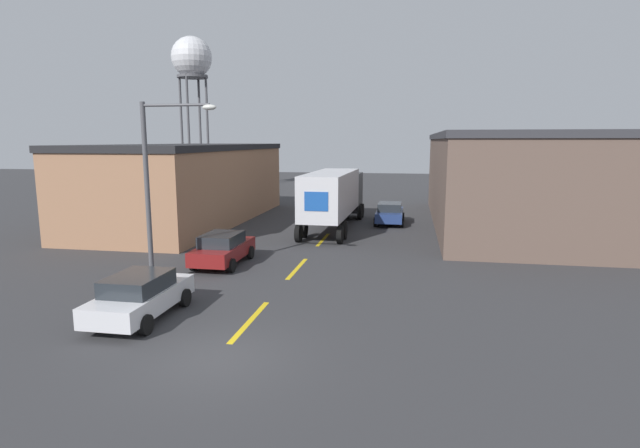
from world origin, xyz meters
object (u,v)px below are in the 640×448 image
object	(u,v)px
semi_truck	(335,194)
street_lamp	(156,178)
parked_car_left_far	(223,248)
water_tower	(192,61)
parked_car_right_far	(390,213)
parked_car_left_near	(140,295)

from	to	relation	value
semi_truck	street_lamp	bearing A→B (deg)	-107.92
semi_truck	parked_car_left_far	world-z (taller)	semi_truck
parked_car_left_far	water_tower	size ratio (longest dim) A/B	0.24
parked_car_right_far	parked_car_left_far	xyz separation A→B (m)	(-7.35, -13.40, 0.00)
parked_car_left_far	water_tower	distance (m)	41.52
semi_truck	parked_car_left_near	size ratio (longest dim) A/B	2.79
water_tower	semi_truck	bearing A→B (deg)	-49.23
parked_car_right_far	water_tower	distance (m)	35.60
parked_car_right_far	parked_car_left_near	bearing A→B (deg)	-109.40
semi_truck	parked_car_left_near	distance (m)	18.97
semi_truck	parked_car_right_far	distance (m)	4.58
parked_car_left_far	water_tower	world-z (taller)	water_tower
semi_truck	street_lamp	distance (m)	15.57
parked_car_left_near	parked_car_right_far	size ratio (longest dim) A/B	1.00
water_tower	parked_car_left_near	bearing A→B (deg)	-68.26
parked_car_left_far	street_lamp	bearing A→B (deg)	-110.88
parked_car_left_far	semi_truck	bearing A→B (deg)	71.32
parked_car_left_near	parked_car_right_far	xyz separation A→B (m)	(7.35, 20.88, 0.00)
street_lamp	water_tower	bearing A→B (deg)	112.05
parked_car_right_far	street_lamp	distance (m)	19.36
parked_car_left_near	parked_car_left_far	distance (m)	7.47
water_tower	street_lamp	xyz separation A→B (m)	(15.63, -38.59, -10.76)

